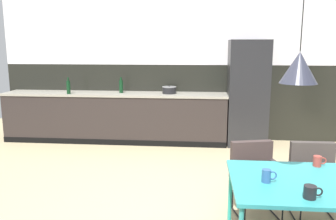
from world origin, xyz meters
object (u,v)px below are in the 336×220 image
Objects in this scene: refrigerator_column at (247,93)px; mug_white_ceramic at (310,192)px; armchair_by_stool at (255,170)px; mug_tall_blue at (318,161)px; bottle_oil_tall at (121,86)px; pendant_lamp_over_table_near at (299,67)px; dining_table at (334,187)px; bottle_spice_small at (68,87)px; mug_glass_clear at (267,176)px; armchair_near_window at (315,173)px; cooking_pot at (169,90)px.

refrigerator_column reaches higher than mug_white_ceramic.
mug_tall_blue reaches higher than armchair_by_stool.
pendant_lamp_over_table_near is at bearing -58.05° from bottle_oil_tall.
dining_table is 5.28× the size of bottle_spice_small.
mug_glass_clear is 4.13m from bottle_oil_tall.
armchair_near_window is 1.47m from pendant_lamp_over_table_near.
bottle_spice_small is (-2.91, 3.39, 0.26)m from mug_glass_clear.
bottle_spice_small is (-3.43, 2.99, 0.26)m from mug_tall_blue.
armchair_by_stool is at bearing -52.45° from bottle_oil_tall.
pendant_lamp_over_table_near is (-0.46, -0.81, 1.13)m from armchair_near_window.
mug_white_ceramic is 0.92m from pendant_lamp_over_table_near.
mug_tall_blue is 0.97× the size of mug_glass_clear.
armchair_near_window is 6.84× the size of mug_tall_blue.
pendant_lamp_over_table_near reaches higher than dining_table.
pendant_lamp_over_table_near reaches higher than bottle_spice_small.
mug_white_ceramic is (-0.42, -1.16, 0.29)m from armchair_near_window.
cooking_pot is at bearing 116.62° from mug_tall_blue.
mug_glass_clear is at bearing -49.37° from bottle_spice_small.
mug_tall_blue is at bearing 46.18° from pendant_lamp_over_table_near.
cooking_pot reaches higher than armchair_by_stool.
bottle_spice_small is 4.59m from pendant_lamp_over_table_near.
mug_tall_blue is 0.44× the size of cooking_pot.
mug_glass_clear is (-0.25, 0.27, 0.01)m from mug_white_ceramic.
bottle_oil_tall is at bearing -46.44° from armchair_near_window.
armchair_near_window is at bearing 53.27° from mug_glass_clear.
armchair_by_stool is 0.98m from mug_glass_clear.
mug_glass_clear is 4.48m from bottle_spice_small.
pendant_lamp_over_table_near is at bearing -133.82° from mug_tall_blue.
mug_white_ceramic is (0.18, -1.20, 0.29)m from armchair_by_stool.
armchair_near_window is 3.27m from cooking_pot.
cooking_pot is 0.85× the size of bottle_spice_small.
pendant_lamp_over_table_near is at bearing -69.79° from cooking_pot.
mug_tall_blue is (-0.15, -0.49, 0.29)m from armchair_near_window.
pendant_lamp_over_table_near is at bearing 22.39° from mug_glass_clear.
armchair_near_window is at bearing -34.86° from bottle_spice_small.
dining_table is at bearing -54.72° from bottle_oil_tall.
armchair_near_window is at bearing 80.58° from dining_table.
refrigerator_column is at bearing 93.38° from dining_table.
cooking_pot is at bearing -57.92° from armchair_near_window.
mug_tall_blue is 0.09× the size of pendant_lamp_over_table_near.
armchair_by_stool is (-0.46, 0.88, -0.20)m from dining_table.
mug_white_ceramic is at bearing -131.60° from dining_table.
dining_table is at bearing -65.55° from cooking_pot.
mug_glass_clear reaches higher than dining_table.
bottle_spice_small is at bearing 138.94° from mug_tall_blue.
mug_white_ceramic is 0.73m from mug_tall_blue.
bottle_spice_small is at bearing 135.83° from dining_table.
mug_white_ceramic reaches higher than armchair_near_window.
dining_table is 0.37m from mug_tall_blue.
dining_table is 4.81m from bottle_spice_small.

